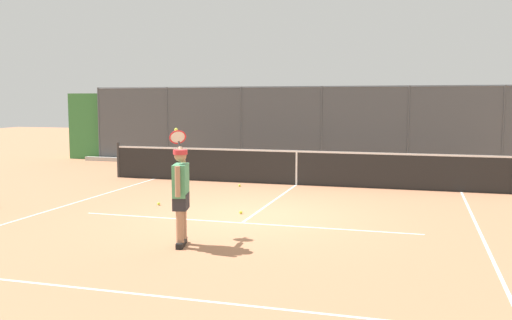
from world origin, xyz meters
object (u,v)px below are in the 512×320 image
Objects in this scene: tennis_player at (181,190)px; tennis_ball_near_net at (240,185)px; tennis_ball_near_baseline at (159,204)px; tennis_ball_mid_court at (241,212)px.

tennis_ball_near_net is at bearing -4.93° from tennis_player.
tennis_player reaches higher than tennis_ball_near_net.
tennis_player is at bearing 121.78° from tennis_ball_near_baseline.
tennis_ball_mid_court is at bearing -17.50° from tennis_player.
tennis_ball_mid_court is (-2.07, 0.40, 0.00)m from tennis_ball_near_baseline.
tennis_player reaches higher than tennis_ball_mid_court.
tennis_player is 2.81m from tennis_ball_mid_court.
tennis_ball_near_baseline is 2.10m from tennis_ball_mid_court.
tennis_ball_near_net is at bearing -71.78° from tennis_ball_mid_court.
tennis_player is at bearing 99.06° from tennis_ball_near_net.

